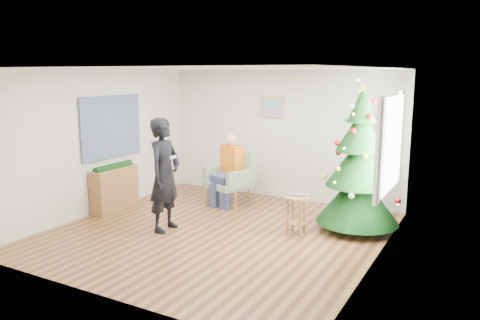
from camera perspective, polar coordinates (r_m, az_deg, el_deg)
The scene contains 19 objects.
floor at distance 7.64m, azimuth -2.86°, elevation -8.80°, with size 5.00×5.00×0.00m, color brown.
ceiling at distance 7.21m, azimuth -3.05°, elevation 11.09°, with size 5.00×5.00×0.00m, color white.
wall_back at distance 9.51m, azimuth 5.00°, elevation 3.09°, with size 5.00×5.00×0.00m, color silver.
wall_front at distance 5.40m, azimuth -17.06°, elevation -3.13°, with size 5.00×5.00×0.00m, color silver.
wall_left at distance 8.88m, azimuth -16.83°, elevation 2.13°, with size 5.00×5.00×0.00m, color silver.
wall_right at distance 6.39m, azimuth 16.51°, elevation -1.01°, with size 5.00×5.00×0.00m, color silver.
window_panel at distance 7.33m, azimuth 18.06°, elevation 1.94°, with size 0.04×1.30×1.40m, color white.
curtains at distance 7.33m, azimuth 17.83°, elevation 1.96°, with size 0.05×1.75×1.50m.
christmas_tree at distance 7.74m, azimuth 14.34°, elevation -0.57°, with size 1.33×1.33×2.41m.
stool at distance 7.51m, azimuth 6.88°, elevation -6.66°, with size 0.42×0.42×0.63m.
laptop at distance 7.42m, azimuth 6.93°, elevation -4.29°, with size 0.34×0.22×0.03m, color silver.
armchair at distance 9.15m, azimuth -1.12°, elevation -2.96°, with size 1.01×0.99×1.04m.
seated_person at distance 9.05m, azimuth -1.44°, elevation -1.06°, with size 0.58×0.75×1.37m.
standing_man at distance 7.61m, azimuth -9.17°, elevation -1.79°, with size 0.67×0.44×1.85m, color black.
game_controller at distance 7.40m, azimuth -8.18°, elevation 0.32°, with size 0.04×0.13×0.04m, color white.
console at distance 9.04m, azimuth -15.06°, elevation -3.45°, with size 0.30×1.00×0.80m, color brown.
garland at distance 8.95m, azimuth -15.19°, elevation -0.84°, with size 0.14×0.14×0.90m, color black.
tapestry at distance 9.03m, azimuth -15.38°, elevation 3.94°, with size 0.03×1.50×1.15m, color black.
framed_picture at distance 9.50m, azimuth 3.86°, elevation 6.43°, with size 0.52×0.05×0.42m.
Camera 1 is at (3.80, -6.13, 2.54)m, focal length 35.00 mm.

